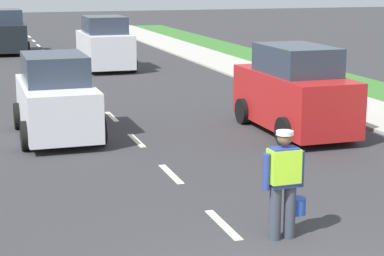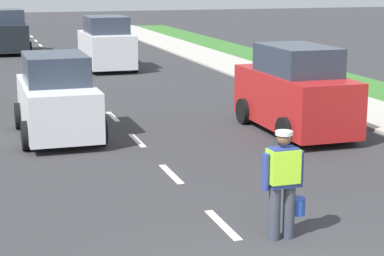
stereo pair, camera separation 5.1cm
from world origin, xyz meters
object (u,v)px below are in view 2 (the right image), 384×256
road_worker (284,179)px  car_parked_curbside (295,92)px  car_oncoming_third (8,33)px  car_outgoing_far (106,45)px  car_oncoming_lead (57,99)px

road_worker → car_parked_curbside: car_parked_curbside is taller
car_oncoming_third → car_parked_curbside: (5.92, -20.85, -0.01)m
car_outgoing_far → car_oncoming_lead: (-3.46, -11.86, -0.10)m
road_worker → car_oncoming_lead: car_oncoming_lead is taller
road_worker → car_oncoming_third: size_ratio=0.41×
road_worker → car_outgoing_far: bearing=87.0°
car_parked_curbside → road_worker: bearing=-117.1°
car_outgoing_far → car_parked_curbside: car_outgoing_far is taller
car_outgoing_far → car_oncoming_third: bearing=115.3°
car_oncoming_third → car_outgoing_far: size_ratio=1.04×
car_oncoming_third → car_oncoming_lead: 19.52m
car_parked_curbside → car_oncoming_lead: car_parked_curbside is taller
car_oncoming_third → car_outgoing_far: 8.47m
road_worker → car_oncoming_third: car_oncoming_third is taller
road_worker → car_parked_curbside: 7.34m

